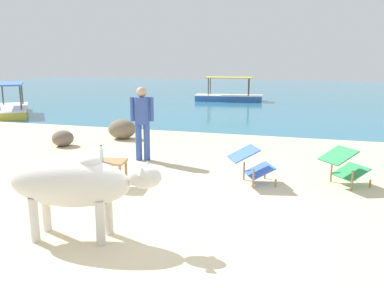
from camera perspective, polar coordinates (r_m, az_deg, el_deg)
sand_beach at (r=5.48m, az=-7.18°, el=-11.88°), size 18.00×14.00×0.04m
water_surface at (r=26.74m, az=12.41°, el=6.94°), size 60.00×36.00×0.03m
cow at (r=5.08m, az=-16.56°, el=-5.43°), size 1.94×0.82×1.08m
low_bench_table at (r=7.14m, az=-12.51°, el=-2.93°), size 0.83×0.57×0.46m
bottle at (r=7.01m, az=-12.86°, el=-1.56°), size 0.07×0.07×0.30m
deck_chair_near at (r=7.17m, az=8.55°, el=-2.72°), size 0.93×0.83×0.68m
deck_chair_far at (r=7.48m, az=21.05°, el=-2.78°), size 0.93×0.89×0.68m
person_standing at (r=8.74m, az=-7.17°, el=3.73°), size 0.49×0.32×1.62m
shore_rock_large at (r=11.37m, az=-10.02°, el=2.13°), size 0.84×0.75×0.55m
shore_rock_medium at (r=10.78m, az=-18.06°, el=0.79°), size 0.68×0.69×0.41m
boat_blue at (r=22.08m, az=5.29°, el=6.91°), size 3.78×1.56×1.29m
boat_yellow at (r=17.97m, az=-24.40°, el=4.74°), size 3.18×3.60×1.29m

